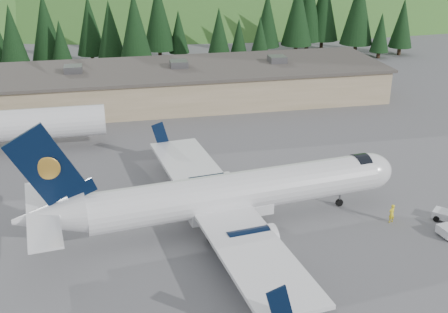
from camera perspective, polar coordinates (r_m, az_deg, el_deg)
ground at (r=50.17m, az=1.43°, el=-6.81°), size 600.00×600.00×0.00m
airliner at (r=48.46m, az=0.36°, el=-3.92°), size 33.90×31.90×11.25m
terminal_building at (r=83.59m, az=-7.99°, el=7.14°), size 71.00×17.00×6.10m
ramp_worker at (r=52.12m, az=16.67°, el=-5.56°), size 0.74×0.60×1.75m
tree_line at (r=106.80m, az=-9.34°, el=13.23°), size 114.22×18.20×14.43m
hills at (r=279.31m, az=2.15°, el=0.00°), size 614.00×330.00×300.00m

